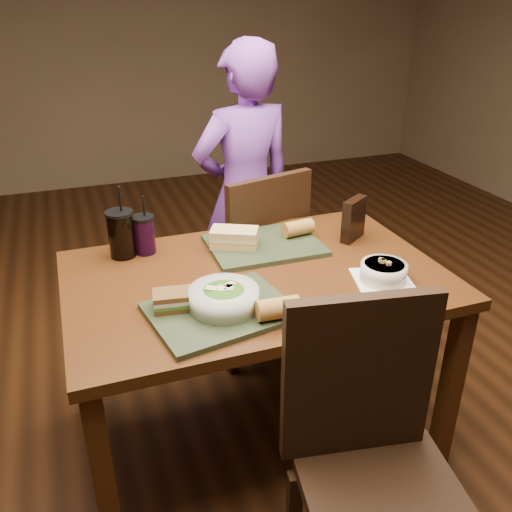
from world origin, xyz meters
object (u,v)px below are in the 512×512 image
at_px(dining_table, 256,296).
at_px(chip_bag, 354,219).
at_px(soup_bowl, 384,272).
at_px(baguette_far, 298,228).
at_px(chair_far, 261,259).
at_px(diner, 245,196).
at_px(sandwich_near, 173,300).
at_px(baguette_near, 278,308).
at_px(tray_near, 221,311).
at_px(cup_berry, 144,234).
at_px(sandwich_far, 234,238).
at_px(tray_far, 264,245).
at_px(cup_cola, 121,234).
at_px(salad_bowl, 224,297).
at_px(chair_near, 372,453).

relative_size(dining_table, chip_bag, 7.72).
bearing_deg(soup_bowl, baguette_far, 107.56).
bearing_deg(chair_far, diner, 84.57).
xyz_separation_m(sandwich_near, baguette_near, (0.28, -0.16, 0.00)).
bearing_deg(baguette_far, chip_bag, -19.44).
relative_size(diner, sandwich_near, 11.40).
bearing_deg(soup_bowl, tray_near, -178.74).
height_order(baguette_far, cup_berry, cup_berry).
bearing_deg(baguette_near, chip_bag, 42.23).
xyz_separation_m(tray_near, sandwich_far, (0.18, 0.42, 0.04)).
distance_m(diner, tray_far, 0.64).
xyz_separation_m(sandwich_far, cup_berry, (-0.32, 0.10, 0.02)).
bearing_deg(diner, baguette_far, 82.51).
bearing_deg(baguette_near, soup_bowl, 15.09).
relative_size(dining_table, cup_cola, 4.75).
bearing_deg(salad_bowl, dining_table, 48.74).
relative_size(chair_far, chip_bag, 5.66).
bearing_deg(diner, chip_bag, 99.03).
bearing_deg(tray_far, salad_bowl, -125.36).
bearing_deg(tray_near, baguette_near, -35.91).
relative_size(salad_bowl, cup_berry, 0.95).
distance_m(dining_table, sandwich_far, 0.25).
distance_m(dining_table, cup_cola, 0.54).
relative_size(dining_table, baguette_near, 10.17).
distance_m(sandwich_near, cup_berry, 0.46).
bearing_deg(dining_table, cup_berry, 137.26).
xyz_separation_m(chair_far, baguette_near, (-0.26, -0.83, 0.27)).
bearing_deg(cup_berry, baguette_far, -8.28).
height_order(tray_near, chip_bag, chip_bag).
bearing_deg(tray_far, tray_near, -126.16).
relative_size(salad_bowl, soup_bowl, 0.93).
relative_size(dining_table, sandwich_far, 6.54).
relative_size(tray_far, sandwich_far, 2.11).
height_order(dining_table, sandwich_far, sandwich_far).
bearing_deg(tray_far, chair_near, -91.57).
distance_m(tray_near, sandwich_far, 0.45).
xyz_separation_m(dining_table, tray_near, (-0.19, -0.21, 0.10)).
bearing_deg(chip_bag, dining_table, 164.52).
xyz_separation_m(chair_near, baguette_near, (-0.13, 0.37, 0.27)).
distance_m(sandwich_near, baguette_near, 0.32).
distance_m(soup_bowl, chip_bag, 0.35).
bearing_deg(baguette_far, chair_near, -101.07).
height_order(soup_bowl, chip_bag, chip_bag).
bearing_deg(baguette_near, tray_far, 73.45).
bearing_deg(dining_table, tray_near, -132.46).
distance_m(salad_bowl, chip_bag, 0.73).
height_order(diner, sandwich_near, diner).
xyz_separation_m(tray_near, baguette_far, (0.45, 0.43, 0.04)).
xyz_separation_m(tray_near, soup_bowl, (0.58, 0.01, 0.03)).
bearing_deg(sandwich_far, dining_table, -87.05).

